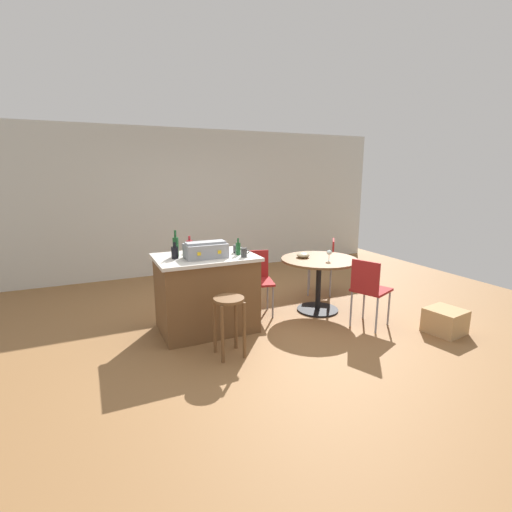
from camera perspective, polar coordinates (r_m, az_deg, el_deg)
ground_plane at (r=4.80m, az=0.91°, el=-10.62°), size 8.80×8.80×0.00m
back_wall at (r=7.30m, az=-9.52°, el=8.15°), size 8.00×0.10×2.70m
kitchen_island at (r=4.59m, az=-7.62°, el=-5.61°), size 1.17×0.83×0.93m
wooden_stool at (r=3.92m, az=-4.14°, el=-8.85°), size 0.32×0.32×0.64m
dining_table at (r=5.21m, az=9.61°, el=-2.26°), size 1.04×1.04×0.75m
folding_chair_near at (r=5.07m, az=0.15°, el=-3.28°), size 0.49×0.49×0.86m
folding_chair_far at (r=4.80m, az=16.90°, el=-4.62°), size 0.52×0.52×0.87m
folding_chair_left at (r=5.98m, az=10.49°, el=-0.84°), size 0.56×0.56×0.88m
toolbox at (r=4.35m, az=-7.71°, el=0.91°), size 0.48×0.28×0.19m
bottle_0 at (r=4.71m, az=-10.12°, el=1.57°), size 0.07×0.07×0.20m
bottle_1 at (r=4.37m, az=-12.32°, el=0.57°), size 0.08×0.08×0.19m
bottle_2 at (r=4.48m, az=-12.18°, el=1.47°), size 0.07×0.07×0.31m
bottle_3 at (r=4.47m, az=-2.75°, el=1.18°), size 0.06×0.06×0.20m
cup_0 at (r=4.60m, az=-2.98°, el=1.12°), size 0.12×0.09×0.10m
cup_1 at (r=4.35m, az=-1.84°, el=0.54°), size 0.11×0.07×0.11m
cup_2 at (r=4.72m, az=-7.99°, el=1.24°), size 0.12×0.08×0.09m
wine_glass at (r=5.04m, az=11.13°, el=0.46°), size 0.07×0.07×0.14m
serving_bowl at (r=5.19m, az=7.20°, el=0.14°), size 0.18×0.18×0.07m
cardboard_box at (r=5.10m, az=26.95°, el=-8.86°), size 0.45×0.45×0.29m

